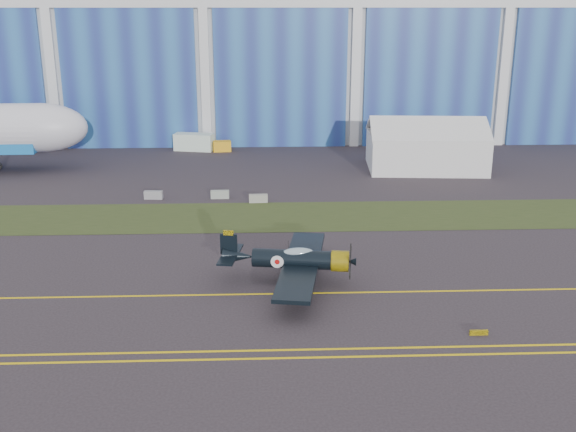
{
  "coord_description": "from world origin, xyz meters",
  "views": [
    {
      "loc": [
        8.15,
        -50.64,
        20.37
      ],
      "look_at": [
        10.37,
        5.99,
        2.56
      ],
      "focal_mm": 42.0,
      "sensor_mm": 36.0,
      "label": 1
    }
  ],
  "objects_px": {
    "tent": "(426,142)",
    "shipping_container": "(194,142)",
    "warbird": "(293,259)",
    "tug": "(222,146)"
  },
  "relations": [
    {
      "from": "shipping_container",
      "to": "tug",
      "type": "height_order",
      "value": "shipping_container"
    },
    {
      "from": "warbird",
      "to": "shipping_container",
      "type": "relative_size",
      "value": 2.76
    },
    {
      "from": "shipping_container",
      "to": "tug",
      "type": "relative_size",
      "value": 2.22
    },
    {
      "from": "tent",
      "to": "shipping_container",
      "type": "xyz_separation_m",
      "value": [
        -31.09,
        12.64,
        -2.21
      ]
    },
    {
      "from": "tent",
      "to": "shipping_container",
      "type": "distance_m",
      "value": 33.63
    },
    {
      "from": "tent",
      "to": "shipping_container",
      "type": "relative_size",
      "value": 2.75
    },
    {
      "from": "warbird",
      "to": "tent",
      "type": "xyz_separation_m",
      "value": [
        18.95,
        37.24,
        1.47
      ]
    },
    {
      "from": "warbird",
      "to": "tug",
      "type": "height_order",
      "value": "warbird"
    },
    {
      "from": "tent",
      "to": "tug",
      "type": "relative_size",
      "value": 6.1
    },
    {
      "from": "shipping_container",
      "to": "warbird",
      "type": "bearing_deg",
      "value": -63.51
    }
  ]
}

